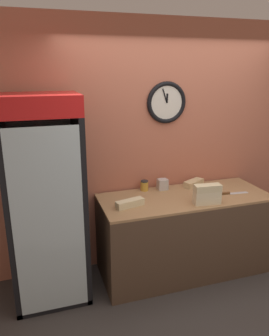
% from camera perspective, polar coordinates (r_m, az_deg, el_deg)
% --- Properties ---
extents(ground_plane, '(14.00, 14.00, 0.00)m').
position_cam_1_polar(ground_plane, '(3.33, 15.71, -24.91)').
color(ground_plane, '#383330').
extents(wall_back, '(5.20, 0.10, 2.70)m').
position_cam_1_polar(wall_back, '(3.75, 6.37, 4.03)').
color(wall_back, '#B7664C').
rests_on(wall_back, ground_plane).
extents(prep_counter, '(1.82, 0.72, 0.89)m').
position_cam_1_polar(prep_counter, '(3.72, 8.52, -11.22)').
color(prep_counter, '#4C3828').
rests_on(prep_counter, ground_plane).
extents(beverage_cooler, '(0.70, 0.65, 1.99)m').
position_cam_1_polar(beverage_cooler, '(3.20, -15.32, -3.99)').
color(beverage_cooler, black).
rests_on(beverage_cooler, ground_plane).
extents(sandwich_stack_bottom, '(0.28, 0.13, 0.07)m').
position_cam_1_polar(sandwich_stack_bottom, '(3.37, 12.47, -5.57)').
color(sandwich_stack_bottom, beige).
rests_on(sandwich_stack_bottom, prep_counter).
extents(sandwich_stack_middle, '(0.28, 0.12, 0.07)m').
position_cam_1_polar(sandwich_stack_middle, '(3.34, 12.54, -4.50)').
color(sandwich_stack_middle, beige).
rests_on(sandwich_stack_middle, sandwich_stack_bottom).
extents(sandwich_stack_top, '(0.28, 0.12, 0.07)m').
position_cam_1_polar(sandwich_stack_top, '(3.32, 12.62, -3.42)').
color(sandwich_stack_top, beige).
rests_on(sandwich_stack_top, sandwich_stack_middle).
extents(sandwich_flat_left, '(0.28, 0.21, 0.07)m').
position_cam_1_polar(sandwich_flat_left, '(3.83, 10.27, -2.60)').
color(sandwich_flat_left, tan).
rests_on(sandwich_flat_left, prep_counter).
extents(sandwich_flat_right, '(0.30, 0.15, 0.07)m').
position_cam_1_polar(sandwich_flat_right, '(3.22, -0.82, -6.15)').
color(sandwich_flat_right, beige).
rests_on(sandwich_flat_right, prep_counter).
extents(chefs_knife, '(0.34, 0.07, 0.02)m').
position_cam_1_polar(chefs_knife, '(3.69, 16.15, -4.24)').
color(chefs_knife, silver).
rests_on(chefs_knife, prep_counter).
extents(condiment_jar, '(0.09, 0.09, 0.11)m').
position_cam_1_polar(condiment_jar, '(3.63, 1.73, -3.08)').
color(condiment_jar, gold).
rests_on(condiment_jar, prep_counter).
extents(napkin_dispenser, '(0.11, 0.09, 0.12)m').
position_cam_1_polar(napkin_dispenser, '(3.67, 4.90, -2.85)').
color(napkin_dispenser, '#B7B2AD').
rests_on(napkin_dispenser, prep_counter).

